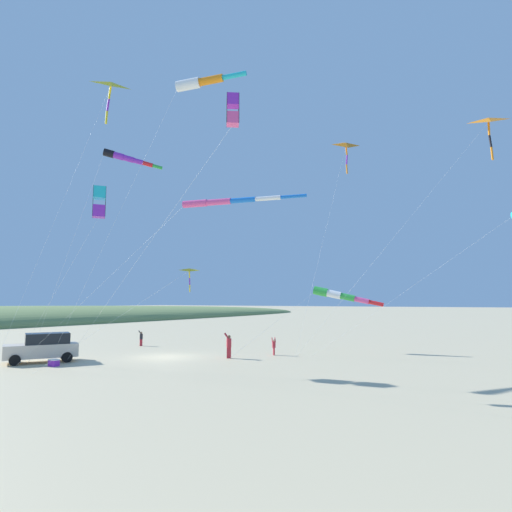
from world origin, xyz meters
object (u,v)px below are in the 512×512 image
(person_adult_flyer, at_px, (229,344))
(kite_box_green_low_center, at_px, (99,202))
(person_child_green_jacket, at_px, (274,346))
(kite_delta_yellow_midlevel, at_px, (189,271))
(kite_delta_magenta_far_left, at_px, (346,145))
(kite_windsock_purple_drifting, at_px, (338,295))
(kite_windsock_checkered_midright, at_px, (225,202))
(parked_car, at_px, (43,347))
(kite_delta_red_high_left, at_px, (488,121))
(kite_box_teal_far_right, at_px, (232,111))
(kite_windsock_long_streamer_left, at_px, (125,158))
(cooler_box, at_px, (54,363))
(person_child_grey_jacket, at_px, (141,337))
(kite_delta_striped_overhead, at_px, (111,85))
(kite_windsock_small_distant, at_px, (200,82))

(person_adult_flyer, relative_size, kite_box_green_low_center, 0.15)
(person_child_green_jacket, relative_size, kite_delta_yellow_midlevel, 0.19)
(kite_delta_magenta_far_left, xyz_separation_m, kite_windsock_purple_drifting, (-0.23, -1.95, -12.97))
(kite_delta_magenta_far_left, xyz_separation_m, kite_windsock_checkered_midright, (-0.23, -17.11, -8.33))
(kite_box_green_low_center, bearing_deg, person_adult_flyer, 48.90)
(parked_car, distance_m, kite_delta_red_high_left, 34.09)
(kite_box_teal_far_right, relative_size, kite_windsock_purple_drifting, 1.59)
(kite_windsock_long_streamer_left, bearing_deg, kite_box_green_low_center, -145.27)
(person_child_green_jacket, height_order, kite_windsock_purple_drifting, kite_windsock_purple_drifting)
(cooler_box, height_order, kite_windsock_long_streamer_left, kite_windsock_long_streamer_left)
(kite_windsock_purple_drifting, bearing_deg, kite_windsock_checkered_midright, -89.98)
(parked_car, relative_size, kite_delta_red_high_left, 0.27)
(person_child_grey_jacket, xyz_separation_m, kite_delta_magenta_far_left, (16.41, 7.65, 16.63))
(kite_delta_striped_overhead, height_order, kite_windsock_long_streamer_left, kite_delta_striped_overhead)
(cooler_box, relative_size, kite_box_green_low_center, 0.05)
(kite_windsock_small_distant, height_order, kite_windsock_purple_drifting, kite_windsock_small_distant)
(parked_car, relative_size, kite_delta_striped_overhead, 0.24)
(person_adult_flyer, bearing_deg, kite_windsock_purple_drifting, 60.05)
(kite_delta_striped_overhead, height_order, kite_delta_red_high_left, kite_delta_striped_overhead)
(parked_car, distance_m, kite_delta_magenta_far_left, 28.23)
(person_child_green_jacket, distance_m, kite_box_teal_far_right, 18.24)
(kite_windsock_small_distant, bearing_deg, kite_box_green_low_center, -156.10)
(kite_windsock_long_streamer_left, bearing_deg, cooler_box, -127.82)
(kite_delta_yellow_midlevel, distance_m, kite_windsock_purple_drifting, 14.25)
(kite_windsock_purple_drifting, bearing_deg, kite_windsock_small_distant, -109.74)
(kite_box_green_low_center, height_order, kite_delta_magenta_far_left, kite_delta_magenta_far_left)
(kite_delta_striped_overhead, xyz_separation_m, kite_delta_red_high_left, (22.62, 14.53, -2.64))
(kite_windsock_checkered_midright, bearing_deg, kite_box_green_low_center, 178.41)
(cooler_box, distance_m, kite_windsock_checkered_midright, 14.60)
(person_child_grey_jacket, height_order, kite_windsock_small_distant, kite_windsock_small_distant)
(kite_delta_magenta_far_left, distance_m, kite_windsock_long_streamer_left, 18.92)
(kite_delta_yellow_midlevel, relative_size, kite_delta_red_high_left, 0.39)
(cooler_box, height_order, kite_box_teal_far_right, kite_box_teal_far_right)
(kite_delta_yellow_midlevel, bearing_deg, kite_box_teal_far_right, -35.19)
(parked_car, relative_size, kite_windsock_long_streamer_left, 0.33)
(kite_delta_red_high_left, bearing_deg, person_child_green_jacket, -157.10)
(cooler_box, bearing_deg, person_child_grey_jacket, 112.67)
(kite_delta_red_high_left, distance_m, kite_windsock_purple_drifting, 16.59)
(cooler_box, bearing_deg, kite_delta_magenta_far_left, 58.10)
(person_adult_flyer, distance_m, person_child_green_jacket, 3.64)
(kite_windsock_checkered_midright, xyz_separation_m, kite_windsock_long_streamer_left, (-9.22, 1.20, 4.35))
(cooler_box, height_order, person_child_grey_jacket, person_child_grey_jacket)
(cooler_box, relative_size, kite_delta_yellow_midlevel, 0.09)
(kite_delta_magenta_far_left, bearing_deg, kite_windsock_long_streamer_left, -120.70)
(parked_car, xyz_separation_m, kite_delta_red_high_left, (24.91, 17.22, 15.66))
(cooler_box, relative_size, kite_delta_red_high_left, 0.04)
(person_child_green_jacket, distance_m, kite_delta_yellow_midlevel, 9.99)
(kite_delta_red_high_left, bearing_deg, kite_box_teal_far_right, -114.37)
(parked_car, relative_size, kite_box_teal_far_right, 0.30)
(kite_delta_yellow_midlevel, xyz_separation_m, kite_windsock_purple_drifting, (3.73, 13.69, -1.29))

